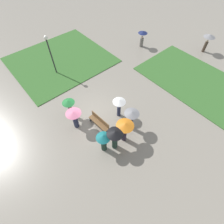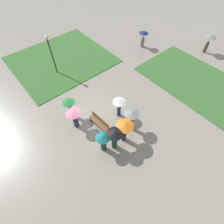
# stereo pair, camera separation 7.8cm
# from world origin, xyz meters

# --- Properties ---
(ground_plane) EXTENTS (90.00, 90.00, 0.00)m
(ground_plane) POSITION_xyz_m (0.00, 0.00, 0.00)
(ground_plane) COLOR gray
(lawn_patch_near) EXTENTS (8.71, 9.45, 0.06)m
(lawn_patch_near) POSITION_xyz_m (-7.97, 1.75, 0.03)
(lawn_patch_near) COLOR #386B2D
(lawn_patch_near) RESTS_ON ground_plane
(lawn_patch_far) EXTENTS (10.79, 6.26, 0.06)m
(lawn_patch_far) POSITION_xyz_m (3.42, 9.62, 0.03)
(lawn_patch_far) COLOR #386B2D
(lawn_patch_far) RESTS_ON ground_plane
(park_bench) EXTENTS (1.85, 0.53, 0.90)m
(park_bench) POSITION_xyz_m (1.14, -0.24, 0.47)
(park_bench) COLOR brown
(park_bench) RESTS_ON ground_plane
(lamp_post) EXTENTS (0.32, 0.32, 3.77)m
(lamp_post) POSITION_xyz_m (-6.43, 0.41, 2.47)
(lamp_post) COLOR #2D2D30
(lamp_post) RESTS_ON ground_plane
(crowd_person_pink) EXTENTS (1.10, 1.10, 1.75)m
(crowd_person_pink) POSITION_xyz_m (0.04, -1.57, 1.21)
(crowd_person_pink) COLOR #282D47
(crowd_person_pink) RESTS_ON ground_plane
(crowd_person_white) EXTENTS (0.96, 0.96, 1.78)m
(crowd_person_white) POSITION_xyz_m (1.34, 1.52, 1.31)
(crowd_person_white) COLOR #282D47
(crowd_person_white) RESTS_ON ground_plane
(crowd_person_green) EXTENTS (0.93, 0.93, 1.79)m
(crowd_person_green) POSITION_xyz_m (-1.03, -1.30, 1.32)
(crowd_person_green) COLOR #2D2333
(crowd_person_green) RESTS_ON ground_plane
(crowd_person_orange) EXTENTS (1.19, 1.19, 1.96)m
(crowd_person_orange) POSITION_xyz_m (3.17, 0.35, 1.47)
(crowd_person_orange) COLOR #2D2333
(crowd_person_orange) RESTS_ON ground_plane
(crowd_person_grey) EXTENTS (1.05, 1.05, 1.90)m
(crowd_person_grey) POSITION_xyz_m (2.76, 1.37, 1.37)
(crowd_person_grey) COLOR #282D47
(crowd_person_grey) RESTS_ON ground_plane
(crowd_person_teal) EXTENTS (0.94, 0.94, 1.79)m
(crowd_person_teal) POSITION_xyz_m (2.84, -1.20, 1.23)
(crowd_person_teal) COLOR #1E3328
(crowd_person_teal) RESTS_ON ground_plane
(crowd_person_black) EXTENTS (1.07, 1.07, 1.98)m
(crowd_person_black) POSITION_xyz_m (3.20, -0.54, 1.40)
(crowd_person_black) COLOR #1E3328
(crowd_person_black) RESTS_ON ground_plane
(lone_walker_far_path) EXTENTS (1.00, 1.00, 1.75)m
(lone_walker_far_path) POSITION_xyz_m (-4.24, 10.02, 1.17)
(lone_walker_far_path) COLOR slate
(lone_walker_far_path) RESTS_ON ground_plane
(lone_walker_mid_plaza) EXTENTS (1.18, 1.18, 1.94)m
(lone_walker_mid_plaza) POSITION_xyz_m (0.93, 14.42, 1.51)
(lone_walker_mid_plaza) COLOR #47382D
(lone_walker_mid_plaza) RESTS_ON ground_plane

